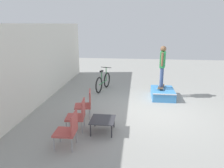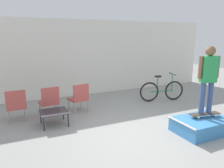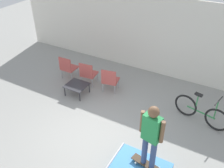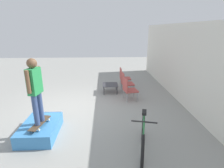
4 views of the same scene
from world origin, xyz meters
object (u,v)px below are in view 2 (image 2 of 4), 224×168
(skate_ramp_box, at_px, (201,125))
(bicycle, at_px, (162,91))
(person_skater, at_px, (208,75))
(patio_chair_center, at_px, (50,100))
(patio_chair_left, at_px, (16,104))
(patio_chair_right, at_px, (79,97))
(skateboard_on_ramp, at_px, (205,114))
(coffee_table, at_px, (54,113))

(skate_ramp_box, xyz_separation_m, bicycle, (0.80, 2.64, 0.21))
(skate_ramp_box, bearing_deg, person_skater, 24.31)
(patio_chair_center, distance_m, bicycle, 4.05)
(person_skater, height_order, patio_chair_left, person_skater)
(patio_chair_center, height_order, bicycle, bicycle)
(patio_chair_right, distance_m, bicycle, 3.14)
(person_skater, height_order, patio_chair_center, person_skater)
(skate_ramp_box, relative_size, skateboard_on_ramp, 1.63)
(skate_ramp_box, distance_m, person_skater, 1.27)
(skate_ramp_box, bearing_deg, patio_chair_left, 146.79)
(patio_chair_right, bearing_deg, bicycle, 167.29)
(patio_chair_center, relative_size, patio_chair_right, 1.00)
(skateboard_on_ramp, xyz_separation_m, bicycle, (0.65, 2.57, -0.05))
(patio_chair_left, bearing_deg, coffee_table, 141.07)
(patio_chair_left, bearing_deg, skateboard_on_ramp, 147.25)
(person_skater, height_order, coffee_table, person_skater)
(patio_chair_center, bearing_deg, bicycle, 172.48)
(person_skater, relative_size, patio_chair_center, 1.83)
(coffee_table, height_order, patio_chair_right, patio_chair_right)
(skate_ramp_box, xyz_separation_m, skateboard_on_ramp, (0.15, 0.07, 0.26))
(skateboard_on_ramp, distance_m, patio_chair_left, 5.06)
(skate_ramp_box, bearing_deg, bicycle, 73.12)
(skateboard_on_ramp, distance_m, coffee_table, 3.93)
(skateboard_on_ramp, bearing_deg, patio_chair_left, 159.83)
(skateboard_on_ramp, xyz_separation_m, coffee_table, (-3.40, 1.96, -0.09))
(skate_ramp_box, relative_size, patio_chair_right, 1.47)
(skate_ramp_box, bearing_deg, skateboard_on_ramp, 24.31)
(skateboard_on_ramp, relative_size, person_skater, 0.49)
(patio_chair_left, height_order, patio_chair_right, same)
(skate_ramp_box, bearing_deg, patio_chair_right, 130.66)
(person_skater, bearing_deg, bicycle, 86.94)
(coffee_table, xyz_separation_m, bicycle, (4.06, 0.61, 0.05))
(skate_ramp_box, distance_m, patio_chair_right, 3.60)
(skate_ramp_box, xyz_separation_m, person_skater, (0.15, 0.07, 1.26))
(person_skater, distance_m, coffee_table, 4.08)
(coffee_table, relative_size, patio_chair_right, 0.79)
(person_skater, xyz_separation_m, patio_chair_center, (-3.39, 2.66, -0.94))
(patio_chair_left, relative_size, bicycle, 0.55)
(skateboard_on_ramp, relative_size, patio_chair_right, 0.90)
(skateboard_on_ramp, height_order, person_skater, person_skater)
(patio_chair_left, height_order, patio_chair_center, same)
(coffee_table, relative_size, patio_chair_center, 0.79)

